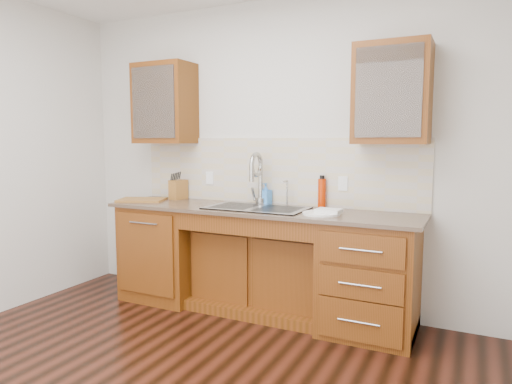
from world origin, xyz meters
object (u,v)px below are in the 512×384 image
at_px(soap_bottle, 266,194).
at_px(water_bottle, 322,193).
at_px(plate, 321,213).
at_px(knife_block, 178,190).
at_px(cutting_board, 142,200).

height_order(soap_bottle, water_bottle, water_bottle).
distance_m(plate, knife_block, 1.57).
bearing_deg(soap_bottle, plate, -16.94).
xyz_separation_m(water_bottle, cutting_board, (-1.67, -0.31, -0.11)).
distance_m(soap_bottle, cutting_board, 1.20).
bearing_deg(plate, cutting_board, 178.79).
bearing_deg(cutting_board, soap_bottle, 13.99).
distance_m(soap_bottle, plate, 0.71).
distance_m(water_bottle, knife_block, 1.43).
height_order(soap_bottle, plate, soap_bottle).
xyz_separation_m(water_bottle, knife_block, (-1.43, -0.06, -0.03)).
bearing_deg(soap_bottle, water_bottle, 12.81).
xyz_separation_m(soap_bottle, knife_block, (-0.92, -0.04, -0.00)).
height_order(plate, cutting_board, cutting_board).
xyz_separation_m(plate, knife_block, (-1.54, 0.29, 0.09)).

